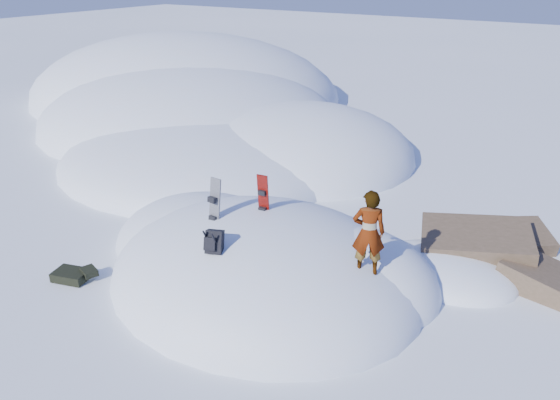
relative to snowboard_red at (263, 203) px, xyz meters
The scene contains 9 objects.
ground 1.71m from the snowboard_red, 56.89° to the right, with size 120.00×120.00×0.00m, color white.
snow_mound 1.64m from the snowboard_red, 60.62° to the right, with size 8.00×6.00×3.00m.
snow_ridge 13.95m from the snowboard_red, 137.15° to the left, with size 21.50×18.50×6.40m.
rock_outcrop 5.02m from the snowboard_red, 32.92° to the left, with size 4.68×4.41×1.68m.
snowboard_red is the anchor object (origin of this frame).
snowboard_dark 1.08m from the snowboard_red, 129.11° to the right, with size 0.28×0.23×1.43m.
backpack 1.81m from the snowboard_red, 86.83° to the right, with size 0.43×0.48×0.53m.
gear_pile 4.41m from the snowboard_red, 140.79° to the right, with size 0.99×0.76×0.26m.
person 2.70m from the snowboard_red, 10.32° to the right, with size 0.61×0.40×1.66m, color slate.
Camera 1 is at (5.78, -8.35, 6.37)m, focal length 35.00 mm.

